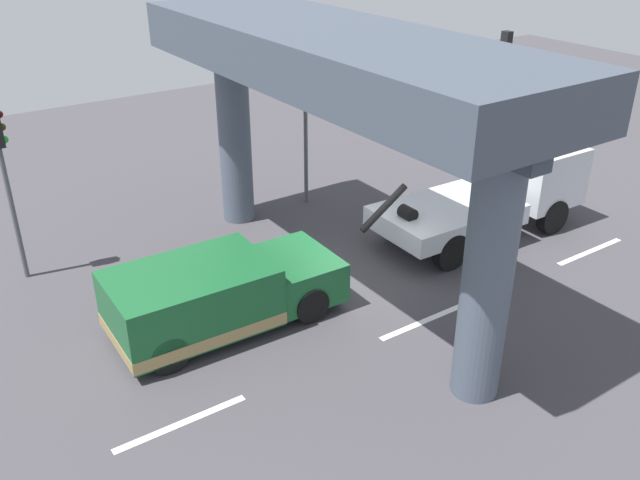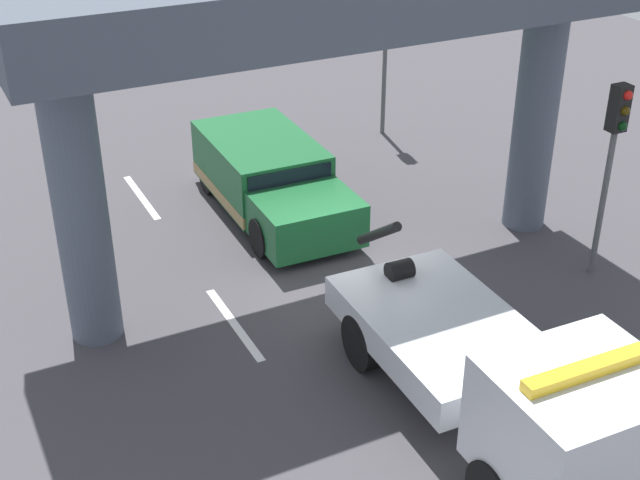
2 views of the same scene
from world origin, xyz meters
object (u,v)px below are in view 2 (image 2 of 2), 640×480
at_px(traffic_light_far, 614,140).
at_px(tow_truck_white, 512,382).
at_px(towed_van_green, 270,180).
at_px(traffic_light_near, 387,20).

bearing_deg(traffic_light_far, tow_truck_white, -54.62).
bearing_deg(traffic_light_far, towed_van_green, -139.30).
bearing_deg(towed_van_green, traffic_light_far, 40.70).
xyz_separation_m(towed_van_green, traffic_light_far, (5.51, 4.73, 2.13)).
bearing_deg(traffic_light_far, traffic_light_near, 180.00).
bearing_deg(tow_truck_white, traffic_light_near, 158.18).
xyz_separation_m(tow_truck_white, towed_van_green, (-8.88, 0.02, -0.42)).
height_order(tow_truck_white, towed_van_green, tow_truck_white).
distance_m(towed_van_green, traffic_light_near, 6.09).
relative_size(towed_van_green, traffic_light_near, 1.20).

